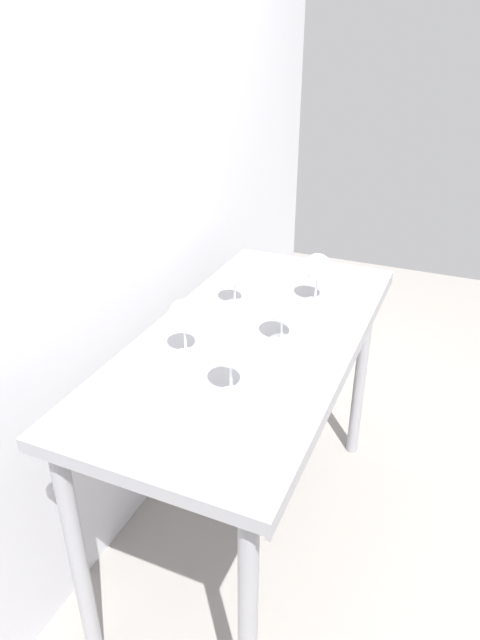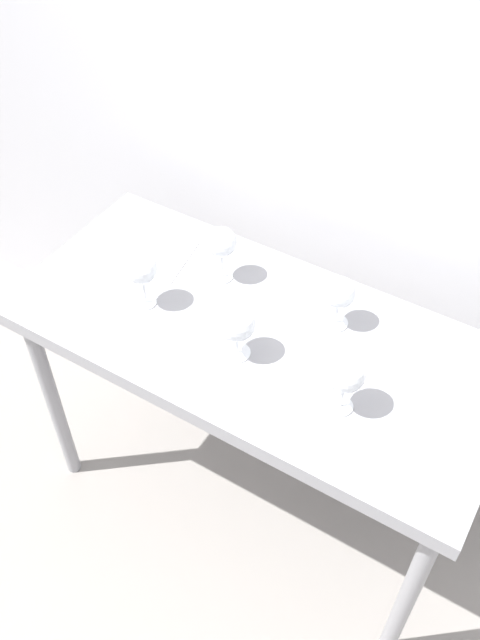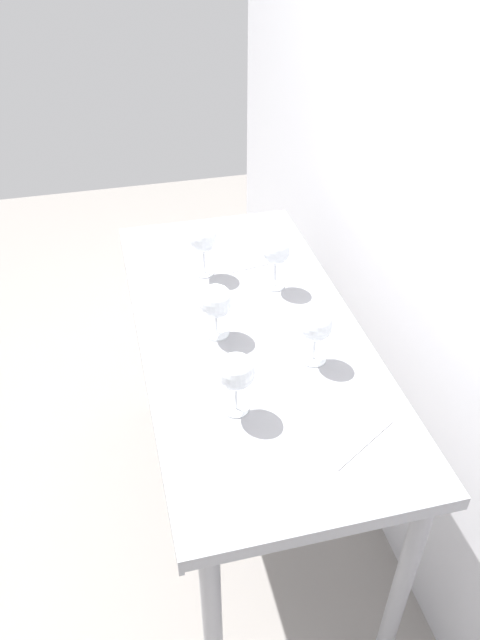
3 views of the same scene
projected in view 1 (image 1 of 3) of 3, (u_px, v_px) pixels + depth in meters
ground_plane at (249, 532)px, 2.21m from camera, size 6.00×6.00×0.00m
back_wall at (110, 194)px, 1.77m from camera, size 3.80×0.04×2.60m
steel_counter at (252, 362)px, 1.84m from camera, size 1.40×0.65×0.90m
wine_glass_near_left at (231, 352)px, 1.44m from camera, size 0.09×0.09×0.18m
wine_glass_far_left at (184, 316)px, 1.61m from camera, size 0.09×0.09×0.18m
wine_glass_near_center at (282, 308)px, 1.70m from camera, size 0.10×0.10×0.17m
wine_glass_near_right at (317, 268)px, 1.94m from camera, size 0.10×0.10×0.18m
wine_glass_far_right at (235, 274)px, 1.93m from camera, size 0.09×0.09×0.16m
tasting_sheet_upper at (266, 277)px, 2.19m from camera, size 0.24×0.27×0.00m
tasting_sheet_lower at (159, 392)px, 1.50m from camera, size 0.18×0.23×0.00m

